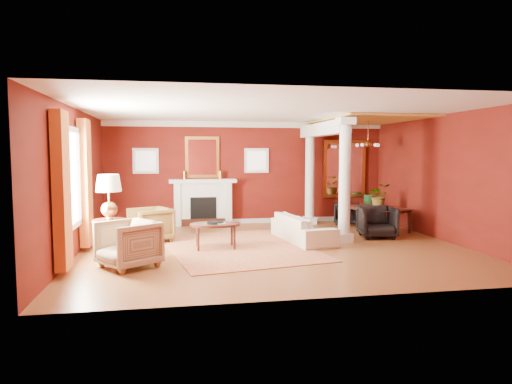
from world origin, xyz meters
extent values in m
plane|color=brown|center=(0.00, 0.00, 0.00)|extent=(8.00, 8.00, 0.00)
cube|color=#62110D|center=(0.00, 3.50, 1.45)|extent=(8.00, 0.04, 2.90)
cube|color=#62110D|center=(0.00, -3.50, 1.45)|extent=(8.00, 0.04, 2.90)
cube|color=#62110D|center=(-4.00, 0.00, 1.45)|extent=(0.04, 7.00, 2.90)
cube|color=#62110D|center=(4.00, 0.00, 1.45)|extent=(0.04, 7.00, 2.90)
cube|color=white|center=(0.00, 0.00, 2.90)|extent=(8.00, 7.00, 0.04)
cube|color=silver|center=(-1.30, 3.33, 0.60)|extent=(1.60, 0.34, 1.20)
cube|color=black|center=(-1.30, 3.16, 0.45)|extent=(0.72, 0.03, 0.70)
cube|color=black|center=(-1.30, 3.16, 0.10)|extent=(1.20, 0.05, 0.20)
cube|color=silver|center=(-1.30, 3.29, 1.24)|extent=(1.85, 0.42, 0.10)
cube|color=silver|center=(-2.00, 3.30, 0.60)|extent=(0.16, 0.40, 1.20)
cube|color=silver|center=(-0.60, 3.30, 0.60)|extent=(0.16, 0.40, 1.20)
cube|color=gold|center=(-1.30, 3.46, 1.90)|extent=(0.95, 0.06, 1.15)
cube|color=white|center=(-1.30, 3.42, 1.90)|extent=(0.78, 0.02, 0.98)
cube|color=silver|center=(-2.85, 3.47, 1.80)|extent=(0.70, 0.06, 0.70)
cube|color=white|center=(-2.85, 3.44, 1.80)|extent=(0.54, 0.02, 0.54)
cube|color=silver|center=(0.25, 3.47, 1.80)|extent=(0.70, 0.06, 0.70)
cube|color=white|center=(0.25, 3.44, 1.80)|extent=(0.54, 0.02, 0.54)
cube|color=white|center=(-3.98, -0.60, 1.55)|extent=(0.03, 1.30, 1.70)
cube|color=silver|center=(-3.95, -1.30, 1.55)|extent=(0.08, 0.10, 1.90)
cube|color=silver|center=(-3.95, 0.10, 1.55)|extent=(0.08, 0.10, 1.90)
cube|color=#A6511C|center=(-3.88, -1.60, 1.40)|extent=(0.18, 0.55, 2.60)
cube|color=#A6511C|center=(-3.88, 0.40, 1.40)|extent=(0.18, 0.55, 2.60)
cube|color=silver|center=(1.70, 0.30, 0.10)|extent=(0.34, 0.34, 0.20)
cylinder|color=silver|center=(1.70, 0.30, 1.45)|extent=(0.26, 0.26, 2.50)
cube|color=silver|center=(1.70, 0.30, 2.72)|extent=(0.36, 0.36, 0.16)
cube|color=silver|center=(1.70, 3.00, 0.10)|extent=(0.34, 0.34, 0.20)
cylinder|color=silver|center=(1.70, 3.00, 1.45)|extent=(0.26, 0.26, 2.50)
cube|color=silver|center=(1.70, 3.00, 2.72)|extent=(0.36, 0.36, 0.16)
cube|color=silver|center=(1.70, 1.90, 2.62)|extent=(0.30, 3.20, 0.32)
cube|color=gold|center=(2.85, 1.75, 2.87)|extent=(2.30, 3.40, 0.04)
cube|color=gold|center=(2.90, 3.46, 1.55)|extent=(1.30, 0.06, 1.70)
cube|color=white|center=(2.90, 3.42, 1.55)|extent=(1.10, 0.02, 1.50)
cylinder|color=#A66A34|center=(2.90, 1.80, 2.58)|extent=(0.02, 0.02, 0.65)
sphere|color=#A66A34|center=(2.90, 1.80, 2.25)|extent=(0.20, 0.20, 0.20)
sphere|color=beige|center=(3.18, 1.80, 2.22)|extent=(0.09, 0.09, 0.09)
sphere|color=beige|center=(2.99, 2.07, 2.22)|extent=(0.09, 0.09, 0.09)
sphere|color=beige|center=(2.67, 1.96, 2.22)|extent=(0.09, 0.09, 0.09)
sphere|color=beige|center=(2.67, 1.64, 2.22)|extent=(0.09, 0.09, 0.09)
sphere|color=beige|center=(2.99, 1.53, 2.22)|extent=(0.09, 0.09, 0.09)
cube|color=silver|center=(0.00, 3.46, 2.82)|extent=(8.00, 0.08, 0.16)
cube|color=silver|center=(0.00, 3.46, 0.06)|extent=(8.00, 0.08, 0.12)
cube|color=maroon|center=(-0.77, 0.06, 0.01)|extent=(3.48, 4.24, 0.02)
imported|color=beige|center=(0.80, 0.54, 0.40)|extent=(0.89, 2.12, 0.81)
imported|color=black|center=(-2.63, 1.05, 0.43)|extent=(1.06, 1.09, 0.86)
imported|color=tan|center=(-2.89, -1.25, 0.46)|extent=(1.19, 1.21, 0.92)
cylinder|color=black|center=(-1.24, 0.07, 0.51)|extent=(1.07, 1.07, 0.05)
cylinder|color=black|center=(-1.61, -0.17, 0.24)|extent=(0.05, 0.05, 0.48)
cylinder|color=black|center=(-0.86, -0.17, 0.24)|extent=(0.05, 0.05, 0.48)
cylinder|color=black|center=(-1.61, 0.30, 0.24)|extent=(0.05, 0.05, 0.48)
cylinder|color=black|center=(-0.86, 0.30, 0.24)|extent=(0.05, 0.05, 0.48)
imported|color=black|center=(-1.22, 0.00, 0.66)|extent=(0.18, 0.03, 0.24)
cylinder|color=black|center=(-3.30, -0.46, 0.02)|extent=(0.47, 0.47, 0.04)
cylinder|color=black|center=(-3.30, -0.46, 0.36)|extent=(0.10, 0.10, 0.73)
cylinder|color=black|center=(-3.30, -0.46, 0.73)|extent=(0.64, 0.64, 0.04)
sphere|color=#A66A34|center=(-3.30, -0.46, 0.94)|extent=(0.30, 0.30, 0.30)
cylinder|color=#A66A34|center=(-3.30, -0.46, 1.16)|extent=(0.03, 0.03, 0.32)
cone|color=beige|center=(-3.30, -0.46, 1.45)|extent=(0.47, 0.47, 0.32)
imported|color=black|center=(3.13, 1.68, 0.48)|extent=(1.13, 1.82, 0.96)
imported|color=black|center=(2.67, 0.65, 0.41)|extent=(0.90, 0.86, 0.82)
imported|color=black|center=(2.73, 2.76, 0.35)|extent=(0.88, 0.86, 0.70)
sphere|color=#15421C|center=(3.50, 3.00, 0.16)|extent=(0.34, 0.34, 0.34)
cylinder|color=#15421C|center=(3.50, 3.00, 0.40)|extent=(0.30, 0.30, 0.81)
imported|color=#26591E|center=(3.17, 1.65, 1.20)|extent=(0.68, 0.73, 0.48)
camera|label=1|loc=(-2.06, -9.42, 2.01)|focal=32.00mm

